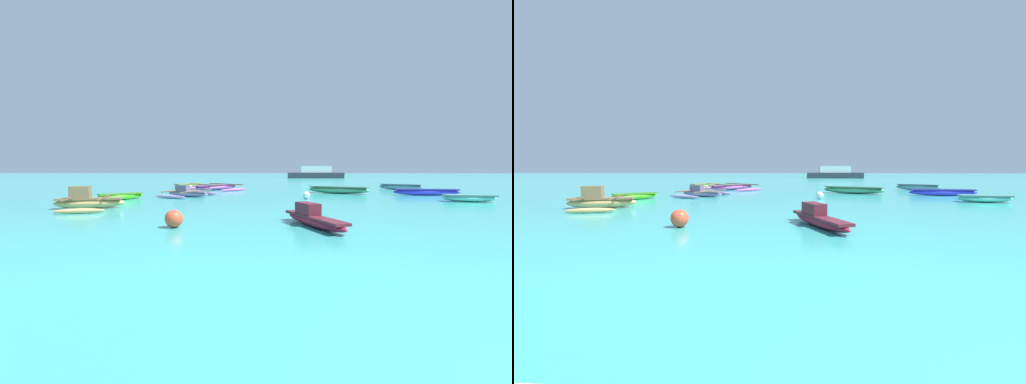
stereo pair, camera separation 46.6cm
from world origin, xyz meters
The scene contains 13 objects.
moored_boat_0 centered at (7.08, 25.53, 0.25)m, with size 3.04×1.96×0.45m.
moored_boat_1 centered at (1.53, 21.66, 0.26)m, with size 4.05×2.53×0.47m.
moored_boat_2 centered at (-9.85, 27.41, 0.23)m, with size 2.35×2.84×0.41m.
moored_boat_3 centered at (-1.78, 8.59, 0.23)m, with size 1.64×3.21×0.65m.
moored_boat_4 centered at (6.96, 16.19, 0.20)m, with size 2.58×1.13×0.36m.
moored_boat_5 centered at (6.66, 20.19, 0.23)m, with size 4.02×0.85×0.41m.
moored_boat_6 centered at (-11.00, 16.59, 0.20)m, with size 2.18×1.96×0.35m.
moored_boat_7 centered at (-10.61, 12.60, 0.31)m, with size 2.82×3.93×0.94m.
moored_boat_8 centered at (-7.22, 25.16, 0.22)m, with size 4.95×4.85×0.46m.
moored_boat_9 centered at (-7.95, 18.78, 0.21)m, with size 3.36×3.79×0.67m.
mooring_buoy_0 centered at (-5.75, 8.20, 0.26)m, with size 0.51×0.51×0.51m.
mooring_buoy_1 centered at (-1.04, 17.44, 0.21)m, with size 0.41×0.41×0.41m.
distant_ferry centered at (4.78, 57.45, 0.84)m, with size 9.37×2.06×2.06m.
Camera 2 is at (-2.58, -1.26, 1.67)m, focal length 24.00 mm.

